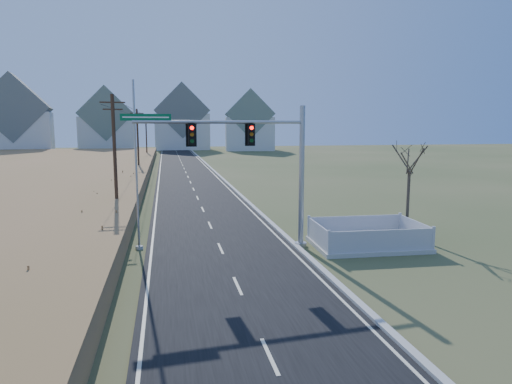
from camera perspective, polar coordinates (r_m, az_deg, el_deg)
name	(u,v)px	position (r m, az deg, el deg)	size (l,w,h in m)	color
ground	(231,272)	(21.42, -3.16, -9.99)	(260.00, 260.00, 0.00)	#3C4B24
road	(185,170)	(70.52, -8.91, 2.75)	(8.00, 180.00, 0.06)	black
curb	(212,169)	(70.80, -5.55, 2.88)	(0.30, 180.00, 0.18)	#B2AFA8
utility_pole_near	(115,153)	(35.39, -17.25, 4.63)	(1.80, 0.26, 9.00)	#422D1E
utility_pole_mid	(138,141)	(65.28, -14.55, 6.24)	(1.80, 0.26, 9.00)	#422D1E
utility_pole_far	(146,136)	(95.24, -13.55, 6.84)	(1.80, 0.26, 9.00)	#422D1E
condo_nw	(16,122)	(125.19, -27.83, 7.79)	(17.69, 13.38, 19.05)	silver
condo_nnw	(107,125)	(129.04, -18.17, 7.98)	(14.93, 11.17, 17.03)	silver
condo_n	(182,123)	(132.23, -9.25, 8.57)	(15.27, 10.20, 18.54)	silver
condo_ne	(249,125)	(126.22, -0.83, 8.34)	(14.12, 10.51, 16.52)	silver
traffic_signal_mast	(269,163)	(24.48, 1.59, 3.63)	(9.76, 1.17, 7.79)	#9EA0A5
fence_enclosure	(367,242)	(26.45, 13.72, -6.04)	(6.17, 4.35, 1.37)	#B7B5AD
open_sign	(337,247)	(24.65, 10.13, -6.80)	(0.54, 0.11, 0.66)	white
flagpole	(137,184)	(25.31, -14.67, 1.02)	(0.41, 0.41, 9.10)	#B7B5AD
bare_tree	(410,156)	(29.05, 18.70, 4.24)	(2.29, 2.29, 6.06)	#4C3F33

